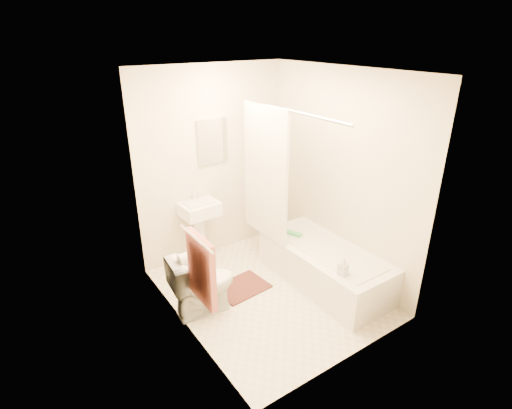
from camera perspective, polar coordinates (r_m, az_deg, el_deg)
floor at (r=4.64m, az=1.78°, el=-12.44°), size 2.40×2.40×0.00m
ceiling at (r=3.76m, az=2.26°, el=18.59°), size 2.40×2.40×0.00m
wall_back at (r=5.01m, az=-6.17°, el=5.70°), size 2.00×0.02×2.40m
wall_left at (r=3.60m, az=-10.98°, el=-2.00°), size 0.02×2.40×2.40m
wall_right at (r=4.68m, az=11.96°, el=4.00°), size 0.02×2.40×2.40m
mirror at (r=4.91m, az=-6.21°, el=8.98°), size 0.40×0.03×0.55m
curtain_rod at (r=4.08m, az=4.80°, el=13.24°), size 0.03×1.70×0.03m
shower_curtain at (r=4.59m, az=1.34°, el=4.40°), size 0.04×0.80×1.55m
towel_bar at (r=3.45m, az=-8.54°, el=-4.83°), size 0.02×0.60×0.02m
towel at (r=3.62m, az=-7.81°, el=-9.16°), size 0.06×0.45×0.66m
toilet_paper at (r=3.95m, az=-10.21°, el=-7.67°), size 0.11×0.12×0.12m
toilet at (r=4.22m, az=-7.66°, el=-11.21°), size 0.71×0.44×0.67m
sink at (r=5.06m, az=-8.03°, el=-3.53°), size 0.47×0.38×0.88m
bathtub at (r=4.74m, az=9.69°, el=-8.63°), size 0.70×1.61×0.45m
bath_mat at (r=4.71m, az=-2.05°, el=-11.70°), size 0.61×0.48×0.02m
soap_bottle at (r=4.15m, az=12.37°, el=-8.64°), size 0.10×0.10×0.20m
scrub_brush at (r=4.86m, az=5.31°, el=-4.18°), size 0.14×0.23×0.04m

